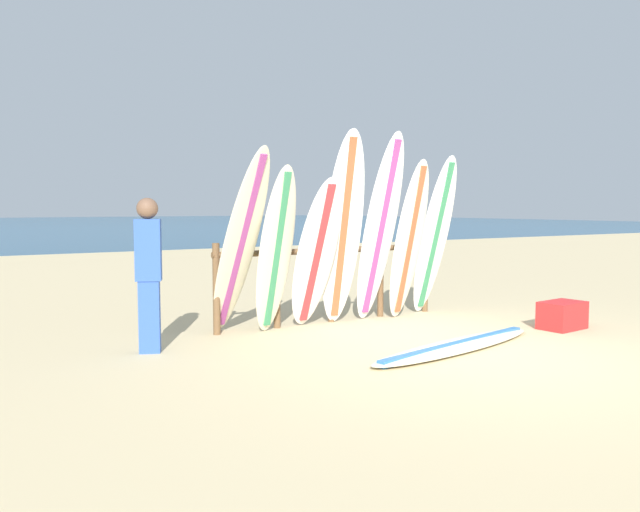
# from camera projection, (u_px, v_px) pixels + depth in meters

# --- Properties ---
(ground_plane) EXTENTS (120.00, 120.00, 0.00)m
(ground_plane) POSITION_uv_depth(u_px,v_px,m) (481.00, 356.00, 6.79)
(ground_plane) COLOR #D3BC8C
(ocean_water) EXTENTS (120.00, 80.00, 0.01)m
(ocean_water) POSITION_uv_depth(u_px,v_px,m) (0.00, 225.00, 56.14)
(ocean_water) COLOR navy
(ocean_water) RESTS_ON ground
(surfboard_rack) EXTENTS (3.50, 0.09, 1.15)m
(surfboard_rack) POSITION_uv_depth(u_px,v_px,m) (331.00, 271.00, 8.74)
(surfboard_rack) COLOR brown
(surfboard_rack) RESTS_ON ground
(surfboard_leaning_far_left) EXTENTS (0.63, 1.20, 2.31)m
(surfboard_leaning_far_left) POSITION_uv_depth(u_px,v_px,m) (240.00, 243.00, 7.65)
(surfboard_leaning_far_left) COLOR beige
(surfboard_leaning_far_left) RESTS_ON ground
(surfboard_leaning_left) EXTENTS (0.62, 0.64, 2.12)m
(surfboard_leaning_left) POSITION_uv_depth(u_px,v_px,m) (276.00, 250.00, 7.87)
(surfboard_leaning_left) COLOR beige
(surfboard_leaning_left) RESTS_ON ground
(surfboard_leaning_center_left) EXTENTS (0.60, 0.96, 1.97)m
(surfboard_leaning_center_left) POSITION_uv_depth(u_px,v_px,m) (316.00, 255.00, 8.09)
(surfboard_leaning_center_left) COLOR white
(surfboard_leaning_center_left) RESTS_ON ground
(surfboard_leaning_center) EXTENTS (0.67, 0.86, 2.59)m
(surfboard_leaning_center) POSITION_uv_depth(u_px,v_px,m) (343.00, 230.00, 8.34)
(surfboard_leaning_center) COLOR white
(surfboard_leaning_center) RESTS_ON ground
(surfboard_leaning_center_right) EXTENTS (0.54, 0.84, 2.59)m
(surfboard_leaning_center_right) POSITION_uv_depth(u_px,v_px,m) (380.00, 229.00, 8.61)
(surfboard_leaning_center_right) COLOR white
(surfboard_leaning_center_right) RESTS_ON ground
(surfboard_leaning_right) EXTENTS (0.63, 0.65, 2.26)m
(surfboard_leaning_right) POSITION_uv_depth(u_px,v_px,m) (409.00, 240.00, 8.87)
(surfboard_leaning_right) COLOR silver
(surfboard_leaning_right) RESTS_ON ground
(surfboard_leaning_far_right) EXTENTS (0.51, 0.76, 2.33)m
(surfboard_leaning_far_right) POSITION_uv_depth(u_px,v_px,m) (435.00, 236.00, 9.24)
(surfboard_leaning_far_right) COLOR white
(surfboard_leaning_far_right) RESTS_ON ground
(surfboard_lying_on_sand) EXTENTS (2.88, 1.09, 0.08)m
(surfboard_lying_on_sand) POSITION_uv_depth(u_px,v_px,m) (457.00, 346.00, 7.13)
(surfboard_lying_on_sand) COLOR beige
(surfboard_lying_on_sand) RESTS_ON ground
(beachgoer_standing) EXTENTS (0.32, 0.27, 1.70)m
(beachgoer_standing) POSITION_uv_depth(u_px,v_px,m) (149.00, 268.00, 6.87)
(beachgoer_standing) COLOR #3359B2
(beachgoer_standing) RESTS_ON ground
(cooler_box) EXTENTS (0.64, 0.46, 0.36)m
(cooler_box) POSITION_uv_depth(u_px,v_px,m) (562.00, 315.00, 8.27)
(cooler_box) COLOR red
(cooler_box) RESTS_ON ground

